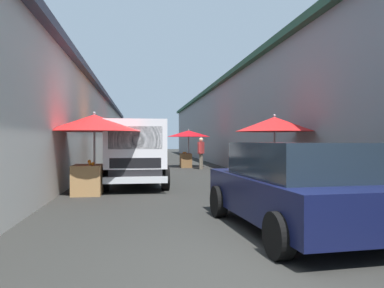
# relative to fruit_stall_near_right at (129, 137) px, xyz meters

# --- Properties ---
(ground) EXTENTS (90.00, 90.00, 0.00)m
(ground) POSITION_rel_fruit_stall_near_right_xyz_m (-6.19, -1.91, -1.65)
(ground) COLOR #282826
(building_left_whitewash) EXTENTS (49.80, 7.50, 4.29)m
(building_left_whitewash) POSITION_rel_fruit_stall_near_right_xyz_m (-3.94, 4.97, 0.50)
(building_left_whitewash) COLOR beige
(building_left_whitewash) RESTS_ON ground
(building_right_concrete) EXTENTS (49.80, 7.50, 4.92)m
(building_right_concrete) POSITION_rel_fruit_stall_near_right_xyz_m (-3.94, -8.79, 0.82)
(building_right_concrete) COLOR gray
(building_right_concrete) RESTS_ON ground
(fruit_stall_near_right) EXTENTS (2.13, 2.13, 2.19)m
(fruit_stall_near_right) POSITION_rel_fruit_stall_near_right_xyz_m (0.00, 0.00, 0.00)
(fruit_stall_near_right) COLOR #9E9EA3
(fruit_stall_near_right) RESTS_ON ground
(fruit_stall_far_left) EXTENTS (2.16, 2.16, 2.21)m
(fruit_stall_far_left) POSITION_rel_fruit_stall_near_right_xyz_m (-13.71, -4.43, -0.07)
(fruit_stall_far_left) COLOR #9E9EA3
(fruit_stall_far_left) RESTS_ON ground
(fruit_stall_far_right) EXTENTS (2.37, 2.37, 2.09)m
(fruit_stall_far_right) POSITION_rel_fruit_stall_near_right_xyz_m (-3.35, -3.30, -0.05)
(fruit_stall_far_right) COLOR #9E9EA3
(fruit_stall_far_right) RESTS_ON ground
(fruit_stall_near_left) EXTENTS (2.60, 2.60, 2.27)m
(fruit_stall_near_left) POSITION_rel_fruit_stall_near_right_xyz_m (-13.03, 0.58, 0.06)
(fruit_stall_near_left) COLOR #9E9EA3
(fruit_stall_near_left) RESTS_ON ground
(fruit_stall_mid_lane) EXTENTS (2.63, 2.63, 2.36)m
(fruit_stall_mid_lane) POSITION_rel_fruit_stall_near_right_xyz_m (-8.45, -0.17, 0.22)
(fruit_stall_mid_lane) COLOR #9E9EA3
(fruit_stall_mid_lane) RESTS_ON ground
(hatchback_car) EXTENTS (4.03, 2.16, 1.45)m
(hatchback_car) POSITION_rel_fruit_stall_near_right_xyz_m (-17.82, -3.16, -0.92)
(hatchback_car) COLOR #0F1438
(hatchback_car) RESTS_ON ground
(delivery_truck) EXTENTS (4.93, 1.99, 2.08)m
(delivery_truck) POSITION_rel_fruit_stall_near_right_xyz_m (-11.83, -0.56, -0.61)
(delivery_truck) COLOR black
(delivery_truck) RESTS_ON ground
(vendor_by_crates) EXTENTS (0.57, 0.40, 1.62)m
(vendor_by_crates) POSITION_rel_fruit_stall_near_right_xyz_m (-4.72, -3.79, -0.72)
(vendor_by_crates) COLOR #665B4C
(vendor_by_crates) RESTS_ON ground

